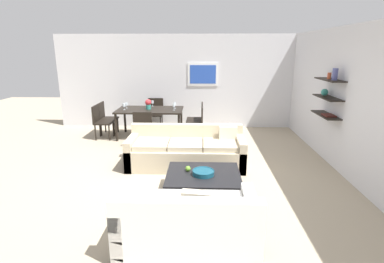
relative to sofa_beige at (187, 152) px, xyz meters
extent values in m
plane|color=tan|center=(-0.08, -0.34, -0.29)|extent=(18.00, 18.00, 0.00)
cube|color=silver|center=(0.22, 3.19, 1.06)|extent=(8.40, 0.06, 2.70)
cube|color=white|center=(0.32, 3.15, 1.28)|extent=(0.88, 0.02, 0.66)
cube|color=#264CB2|center=(0.32, 3.13, 1.28)|extent=(0.75, 0.01, 0.53)
cube|color=silver|center=(2.95, 0.26, 1.06)|extent=(0.06, 8.20, 2.70)
cube|color=black|center=(2.78, 0.30, 1.41)|extent=(0.28, 0.90, 0.02)
cube|color=black|center=(2.78, 0.30, 1.06)|extent=(0.28, 0.90, 0.02)
cube|color=black|center=(2.78, 0.30, 0.71)|extent=(0.28, 0.90, 0.02)
cylinder|color=#4C518C|center=(2.78, 0.10, 1.53)|extent=(0.10, 0.10, 0.22)
sphere|color=teal|center=(2.78, 0.48, 1.14)|extent=(0.14, 0.14, 0.14)
cylinder|color=#D85933|center=(2.78, 0.35, 1.48)|extent=(0.07, 0.07, 0.12)
cube|color=#4C1E19|center=(2.78, 0.15, 0.74)|extent=(0.20, 0.28, 0.03)
cube|color=beige|center=(-0.01, -0.04, -0.08)|extent=(2.29, 0.90, 0.42)
cube|color=beige|center=(-0.01, 0.33, 0.31)|extent=(2.29, 0.16, 0.36)
cube|color=beige|center=(-1.09, -0.04, 0.01)|extent=(0.14, 0.90, 0.60)
cube|color=beige|center=(1.06, -0.04, 0.01)|extent=(0.14, 0.90, 0.60)
cube|color=beige|center=(-0.68, -0.08, 0.18)|extent=(0.65, 0.70, 0.10)
cube|color=beige|center=(-0.01, -0.08, 0.18)|extent=(0.65, 0.70, 0.10)
cube|color=beige|center=(0.66, -0.08, 0.18)|extent=(0.65, 0.70, 0.10)
cube|color=beige|center=(0.83, 0.15, 0.31)|extent=(0.37, 0.14, 0.36)
cube|color=white|center=(0.15, -2.52, -0.08)|extent=(1.63, 0.90, 0.42)
cube|color=white|center=(0.15, -2.89, 0.31)|extent=(1.63, 0.16, 0.36)
cube|color=white|center=(0.89, -2.52, 0.01)|extent=(0.14, 0.90, 0.60)
cube|color=white|center=(-0.60, -2.52, 0.01)|extent=(0.14, 0.90, 0.60)
cube|color=white|center=(0.48, -2.48, 0.18)|extent=(0.65, 0.70, 0.10)
cube|color=white|center=(-0.19, -2.48, 0.18)|extent=(0.65, 0.70, 0.10)
cube|color=beige|center=(0.26, -2.71, 0.31)|extent=(0.37, 0.17, 0.36)
cube|color=black|center=(0.33, -1.28, -0.10)|extent=(1.16, 0.99, 0.38)
cylinder|color=navy|center=(0.33, -1.33, 0.12)|extent=(0.34, 0.34, 0.07)
torus|color=navy|center=(0.33, -1.33, 0.15)|extent=(0.35, 0.35, 0.02)
sphere|color=#669E2D|center=(0.09, -1.20, 0.13)|extent=(0.09, 0.09, 0.09)
cube|color=black|center=(-1.07, 2.05, 0.44)|extent=(1.72, 1.00, 0.04)
cylinder|color=black|center=(-1.87, 1.61, 0.06)|extent=(0.06, 0.06, 0.71)
cylinder|color=black|center=(-0.28, 1.61, 0.06)|extent=(0.06, 0.06, 0.71)
cylinder|color=black|center=(-1.87, 2.49, 0.06)|extent=(0.06, 0.06, 0.71)
cylinder|color=black|center=(-0.28, 2.49, 0.06)|extent=(0.06, 0.06, 0.71)
cube|color=black|center=(-2.25, 2.28, 0.14)|extent=(0.44, 0.44, 0.04)
cube|color=black|center=(-2.45, 2.28, 0.37)|extent=(0.04, 0.44, 0.43)
cylinder|color=black|center=(-2.07, 2.10, -0.09)|extent=(0.04, 0.04, 0.41)
cylinder|color=black|center=(-2.07, 2.46, -0.09)|extent=(0.04, 0.04, 0.41)
cylinder|color=black|center=(-2.43, 2.10, -0.09)|extent=(0.04, 0.04, 0.41)
cylinder|color=black|center=(-2.43, 2.46, -0.09)|extent=(0.04, 0.04, 0.41)
cube|color=black|center=(0.10, 2.28, 0.14)|extent=(0.44, 0.44, 0.04)
cube|color=black|center=(0.30, 2.28, 0.37)|extent=(0.04, 0.44, 0.43)
cylinder|color=black|center=(-0.08, 2.46, -0.09)|extent=(0.04, 0.04, 0.41)
cylinder|color=black|center=(-0.08, 2.10, -0.09)|extent=(0.04, 0.04, 0.41)
cylinder|color=black|center=(0.28, 2.46, -0.09)|extent=(0.04, 0.04, 0.41)
cylinder|color=black|center=(0.28, 2.10, -0.09)|extent=(0.04, 0.04, 0.41)
cube|color=black|center=(-2.25, 1.83, 0.14)|extent=(0.44, 0.44, 0.04)
cube|color=black|center=(-2.45, 1.83, 0.37)|extent=(0.04, 0.44, 0.43)
cylinder|color=black|center=(-2.07, 1.65, -0.09)|extent=(0.04, 0.04, 0.41)
cylinder|color=black|center=(-2.07, 2.01, -0.09)|extent=(0.04, 0.04, 0.41)
cylinder|color=black|center=(-2.43, 1.65, -0.09)|extent=(0.04, 0.04, 0.41)
cylinder|color=black|center=(-2.43, 2.01, -0.09)|extent=(0.04, 0.04, 0.41)
cube|color=black|center=(-1.07, 2.87, 0.14)|extent=(0.44, 0.44, 0.04)
cube|color=black|center=(-1.07, 3.07, 0.37)|extent=(0.44, 0.04, 0.43)
cylinder|color=black|center=(-1.25, 2.69, -0.09)|extent=(0.04, 0.04, 0.41)
cylinder|color=black|center=(-0.89, 2.69, -0.09)|extent=(0.04, 0.04, 0.41)
cylinder|color=black|center=(-1.25, 3.05, -0.09)|extent=(0.04, 0.04, 0.41)
cylinder|color=black|center=(-0.89, 3.05, -0.09)|extent=(0.04, 0.04, 0.41)
cube|color=black|center=(0.10, 1.83, 0.14)|extent=(0.44, 0.44, 0.04)
cube|color=black|center=(0.30, 1.83, 0.37)|extent=(0.04, 0.44, 0.43)
cylinder|color=black|center=(-0.08, 2.01, -0.09)|extent=(0.04, 0.04, 0.41)
cylinder|color=black|center=(-0.08, 1.65, -0.09)|extent=(0.04, 0.04, 0.41)
cylinder|color=black|center=(0.28, 2.01, -0.09)|extent=(0.04, 0.04, 0.41)
cylinder|color=black|center=(0.28, 1.65, -0.09)|extent=(0.04, 0.04, 0.41)
cube|color=black|center=(-1.07, 1.23, 0.14)|extent=(0.44, 0.44, 0.04)
cube|color=black|center=(-1.07, 1.03, 0.37)|extent=(0.44, 0.04, 0.43)
cylinder|color=black|center=(-0.89, 1.41, -0.09)|extent=(0.04, 0.04, 0.41)
cylinder|color=black|center=(-1.25, 1.41, -0.09)|extent=(0.04, 0.04, 0.41)
cylinder|color=black|center=(-0.89, 1.05, -0.09)|extent=(0.04, 0.04, 0.41)
cylinder|color=black|center=(-1.25, 1.05, -0.09)|extent=(0.04, 0.04, 0.41)
cylinder|color=silver|center=(-0.43, 2.17, 0.46)|extent=(0.06, 0.06, 0.01)
cylinder|color=silver|center=(-0.43, 2.17, 0.50)|extent=(0.01, 0.01, 0.07)
cylinder|color=silver|center=(-0.43, 2.17, 0.58)|extent=(0.07, 0.07, 0.09)
cylinder|color=silver|center=(-0.43, 1.93, 0.46)|extent=(0.06, 0.06, 0.01)
cylinder|color=silver|center=(-0.43, 1.93, 0.51)|extent=(0.01, 0.01, 0.09)
cylinder|color=silver|center=(-0.43, 1.93, 0.59)|extent=(0.06, 0.06, 0.08)
cylinder|color=silver|center=(-1.72, 1.93, 0.46)|extent=(0.06, 0.06, 0.01)
cylinder|color=silver|center=(-1.72, 1.93, 0.50)|extent=(0.01, 0.01, 0.08)
cylinder|color=silver|center=(-1.72, 1.93, 0.59)|extent=(0.08, 0.08, 0.08)
cylinder|color=silver|center=(-1.72, 2.17, 0.46)|extent=(0.06, 0.06, 0.01)
cylinder|color=silver|center=(-1.72, 2.17, 0.50)|extent=(0.01, 0.01, 0.07)
cylinder|color=silver|center=(-1.72, 2.17, 0.57)|extent=(0.07, 0.07, 0.08)
cylinder|color=silver|center=(-1.07, 2.49, 0.46)|extent=(0.06, 0.06, 0.01)
cylinder|color=silver|center=(-1.07, 2.49, 0.50)|extent=(0.01, 0.01, 0.07)
cylinder|color=silver|center=(-1.07, 2.49, 0.57)|extent=(0.06, 0.06, 0.07)
cylinder|color=teal|center=(-1.11, 2.05, 0.52)|extent=(0.13, 0.13, 0.12)
sphere|color=red|center=(-1.11, 2.05, 0.64)|extent=(0.16, 0.16, 0.16)
camera|label=1|loc=(0.30, -5.65, 1.97)|focal=27.94mm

